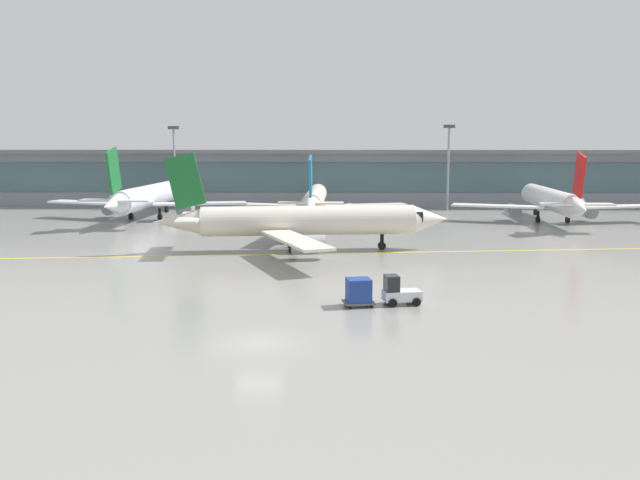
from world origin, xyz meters
The scene contains 11 objects.
ground_plane centered at (0.00, 0.00, 0.00)m, with size 400.00×400.00×0.00m, color gray.
taxiway_centreline_stripe centered at (1.70, 29.86, 0.00)m, with size 110.00×0.36×0.01m, color yellow.
terminal_concourse centered at (0.00, 81.20, 4.92)m, with size 186.79×11.00×9.60m.
gate_airplane_1 centered at (-22.49, 59.71, 3.13)m, with size 29.25×31.52×10.44m.
gate_airplane_2 centered at (1.59, 59.48, 2.83)m, with size 26.51×28.45×9.44m.
gate_airplane_3 centered at (34.58, 57.31, 2.96)m, with size 27.73×29.81×9.88m.
taxiing_regional_jet centered at (1.31, 31.82, 3.03)m, with size 30.55×28.24×10.12m.
baggage_tug centered at (8.80, 9.12, 0.89)m, with size 2.81×2.00×2.10m.
cargo_dolly_lead centered at (5.98, 8.61, 1.05)m, with size 2.35×1.94×1.94m.
apron_light_mast_1 centered at (-21.88, 74.12, 7.41)m, with size 1.80×0.36×13.46m.
apron_light_mast_2 centered at (22.60, 71.56, 7.49)m, with size 1.80×0.36×13.62m.
Camera 1 is at (4.17, -36.94, 11.52)m, focal length 37.88 mm.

